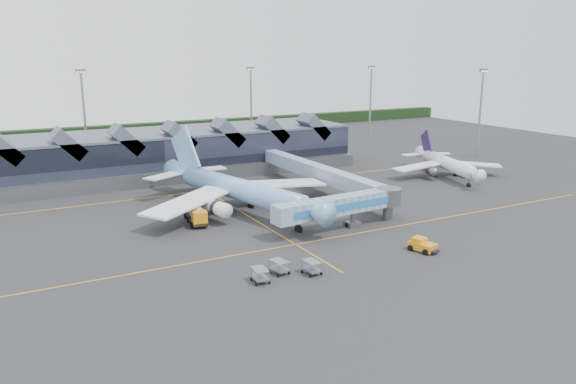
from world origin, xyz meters
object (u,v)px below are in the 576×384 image
pushback_tug (422,245)px  jet_bridge (348,205)px  main_airliner (236,188)px  fuel_truck (195,212)px  regional_jet (446,163)px

pushback_tug → jet_bridge: bearing=86.5°
main_airliner → fuel_truck: bearing=-175.0°
jet_bridge → fuel_truck: 24.19m
regional_jet → fuel_truck: bearing=-156.8°
main_airliner → regional_jet: 51.40m
pushback_tug → regional_jet: bearing=27.1°
jet_bridge → fuel_truck: (-19.72, 13.88, -1.98)m
main_airliner → pushback_tug: (14.48, -30.32, -3.19)m
regional_jet → fuel_truck: 59.89m
regional_jet → jet_bridge: bearing=-135.8°
fuel_truck → pushback_tug: size_ratio=2.06×
main_airliner → pushback_tug: 33.75m
jet_bridge → pushback_tug: bearing=-81.4°
jet_bridge → pushback_tug: (3.02, -13.62, -2.85)m
regional_jet → jet_bridge: size_ratio=1.16×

